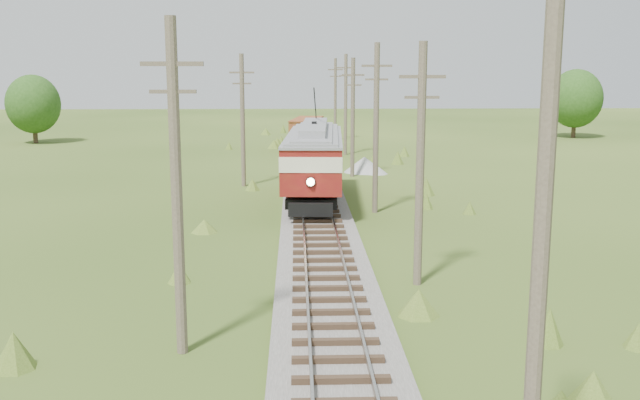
{
  "coord_description": "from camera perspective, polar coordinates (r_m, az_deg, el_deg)",
  "views": [
    {
      "loc": [
        -1.05,
        -6.59,
        7.7
      ],
      "look_at": [
        0.0,
        24.24,
        1.96
      ],
      "focal_mm": 40.0,
      "sensor_mm": 36.0,
      "label": 1
    }
  ],
  "objects": [
    {
      "name": "railbed_main",
      "position": [
        41.3,
        -0.46,
        0.06
      ],
      "size": [
        3.6,
        96.0,
        0.57
      ],
      "color": "#605B54",
      "rests_on": "ground"
    },
    {
      "name": "streetcar",
      "position": [
        40.7,
        -0.46,
        3.6
      ],
      "size": [
        3.79,
        13.4,
        6.08
      ],
      "rotation": [
        0.0,
        0.0,
        -0.05
      ],
      "color": "black",
      "rests_on": "ground"
    },
    {
      "name": "gondola",
      "position": [
        67.52,
        -1.06,
        5.59
      ],
      "size": [
        3.46,
        7.64,
        2.45
      ],
      "rotation": [
        0.0,
        0.0,
        -0.15
      ],
      "color": "black",
      "rests_on": "ground"
    },
    {
      "name": "gravel_pile",
      "position": [
        53.31,
        3.71,
        2.8
      ],
      "size": [
        3.18,
        3.37,
        1.16
      ],
      "color": "gray",
      "rests_on": "ground"
    },
    {
      "name": "utility_pole_r_1",
      "position": [
        12.75,
        17.2,
        -4.96
      ],
      "size": [
        0.3,
        0.3,
        8.8
      ],
      "color": "brown",
      "rests_on": "ground"
    },
    {
      "name": "utility_pole_r_2",
      "position": [
        25.19,
        8.02,
        2.96
      ],
      "size": [
        1.6,
        0.3,
        8.6
      ],
      "color": "brown",
      "rests_on": "ground"
    },
    {
      "name": "utility_pole_r_3",
      "position": [
        37.96,
        4.51,
        5.86
      ],
      "size": [
        1.6,
        0.3,
        9.0
      ],
      "color": "brown",
      "rests_on": "ground"
    },
    {
      "name": "utility_pole_r_4",
      "position": [
        50.87,
        2.64,
        6.72
      ],
      "size": [
        1.6,
        0.3,
        8.4
      ],
      "color": "brown",
      "rests_on": "ground"
    },
    {
      "name": "utility_pole_r_5",
      "position": [
        63.83,
        2.06,
        7.73
      ],
      "size": [
        1.6,
        0.3,
        8.9
      ],
      "color": "brown",
      "rests_on": "ground"
    },
    {
      "name": "utility_pole_r_6",
      "position": [
        76.78,
        1.23,
        8.13
      ],
      "size": [
        1.6,
        0.3,
        8.7
      ],
      "color": "brown",
      "rests_on": "ground"
    },
    {
      "name": "utility_pole_l_a",
      "position": [
        19.11,
        -11.41,
        1.07
      ],
      "size": [
        1.6,
        0.3,
        9.0
      ],
      "color": "brown",
      "rests_on": "ground"
    },
    {
      "name": "utility_pole_l_b",
      "position": [
        46.84,
        -6.21,
        6.46
      ],
      "size": [
        1.6,
        0.3,
        8.6
      ],
      "color": "brown",
      "rests_on": "ground"
    },
    {
      "name": "tree_mid_a",
      "position": [
        79.4,
        -21.97,
        7.13
      ],
      "size": [
        5.46,
        5.46,
        7.03
      ],
      "color": "#38281C",
      "rests_on": "ground"
    },
    {
      "name": "tree_mid_b",
      "position": [
        84.57,
        19.77,
        7.64
      ],
      "size": [
        5.88,
        5.88,
        7.57
      ],
      "color": "#38281C",
      "rests_on": "ground"
    }
  ]
}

